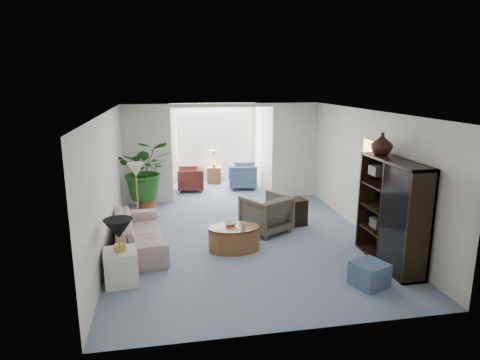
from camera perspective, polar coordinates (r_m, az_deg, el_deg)
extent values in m
plane|color=#8B9EB7|center=(8.18, 0.77, -8.49)|extent=(6.00, 6.00, 0.00)
plane|color=#8B9EB7|center=(12.03, -3.00, -1.28)|extent=(2.60, 2.60, 0.00)
cube|color=white|center=(10.60, -12.55, 3.33)|extent=(1.20, 0.12, 2.50)
cube|color=white|center=(11.12, 7.44, 4.00)|extent=(1.20, 0.12, 2.50)
cube|color=white|center=(10.56, -2.38, 10.16)|extent=(2.60, 0.12, 0.10)
cube|color=white|center=(12.81, -3.71, 6.01)|extent=(2.20, 0.02, 1.50)
cube|color=white|center=(12.78, -3.69, 5.99)|extent=(2.20, 0.02, 1.50)
cube|color=#B1A28D|center=(8.44, 17.60, 3.58)|extent=(0.04, 0.50, 0.40)
imported|color=beige|center=(7.99, -13.65, -7.01)|extent=(1.08, 2.23, 0.63)
cube|color=white|center=(6.78, -15.93, -11.37)|extent=(0.54, 0.54, 0.54)
cone|color=black|center=(6.55, -16.28, -6.44)|extent=(0.44, 0.44, 0.30)
cone|color=#EFE5BE|center=(8.94, -14.06, 1.39)|extent=(0.36, 0.36, 0.28)
cylinder|color=brown|center=(7.75, -0.80, -7.97)|extent=(1.20, 1.20, 0.45)
imported|color=silver|center=(7.75, -1.30, -5.99)|extent=(0.28, 0.28, 0.05)
imported|color=beige|center=(7.59, 0.44, -6.24)|extent=(0.13, 0.13, 0.10)
imported|color=#645C4F|center=(8.61, 3.58, -4.62)|extent=(1.14, 1.15, 0.77)
cube|color=black|center=(9.10, 7.41, -4.38)|extent=(0.53, 0.45, 0.57)
cube|color=black|center=(7.44, 20.05, -4.23)|extent=(0.43, 1.62, 1.80)
imported|color=black|center=(7.63, 18.84, 4.72)|extent=(0.37, 0.37, 0.38)
cube|color=slate|center=(6.79, 17.28, -12.21)|extent=(0.60, 0.60, 0.37)
cylinder|color=#95522B|center=(10.21, -12.55, -3.36)|extent=(0.40, 0.40, 0.32)
imported|color=#205B1F|center=(9.99, -12.80, 1.40)|extent=(1.27, 1.10, 1.41)
imported|color=slate|center=(12.06, 0.37, 0.56)|extent=(0.87, 0.85, 0.73)
imported|color=#5C261F|center=(11.89, -6.75, 0.12)|extent=(0.80, 0.78, 0.67)
cube|color=brown|center=(12.70, -3.59, 0.67)|extent=(0.44, 0.36, 0.50)
cube|color=#302E2C|center=(7.69, 18.69, -5.59)|extent=(0.30, 0.26, 0.16)
cube|color=#2D2823|center=(6.96, 21.57, -0.08)|extent=(0.30, 0.26, 0.16)
cube|color=#4B4947|center=(7.61, 18.57, 1.25)|extent=(0.30, 0.26, 0.16)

